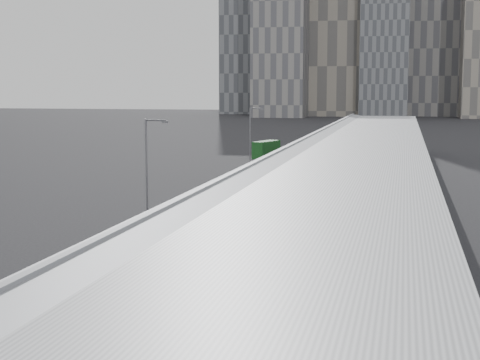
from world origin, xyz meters
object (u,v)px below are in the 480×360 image
(bus_5, at_px, (274,175))
(bus_7, at_px, (307,155))
(bus_2, at_px, (161,252))
(bus_4, at_px, (248,192))
(street_lamp_far, at_px, (251,135))
(suv, at_px, (291,150))
(bus_1, at_px, (69,317))
(street_lamp_near, at_px, (149,167))
(shipping_container, at_px, (266,149))
(bus_6, at_px, (300,163))
(bus_3, at_px, (221,212))

(bus_5, relative_size, bus_7, 1.01)
(bus_2, distance_m, bus_4, 27.77)
(street_lamp_far, bearing_deg, suv, 86.68)
(bus_1, distance_m, street_lamp_far, 75.92)
(bus_1, xyz_separation_m, bus_4, (-0.32, 41.68, 0.06))
(street_lamp_near, bearing_deg, street_lamp_far, 90.93)
(bus_4, distance_m, shipping_container, 55.15)
(bus_6, height_order, bus_7, bus_6)
(bus_3, relative_size, street_lamp_near, 1.33)
(bus_1, bearing_deg, bus_6, 84.48)
(shipping_container, bearing_deg, street_lamp_near, -70.89)
(bus_3, relative_size, bus_6, 0.91)
(bus_3, distance_m, suv, 73.87)
(bus_2, bearing_deg, bus_7, 87.92)
(bus_6, bearing_deg, bus_1, -87.12)
(shipping_container, bearing_deg, bus_7, -36.15)
(bus_2, distance_m, shipping_container, 82.71)
(bus_4, xyz_separation_m, street_lamp_near, (-6.00, -12.92, 3.77))
(bus_4, xyz_separation_m, street_lamp_far, (-6.75, 33.81, 3.65))
(bus_4, relative_size, bus_6, 1.00)
(suv, bearing_deg, bus_3, -71.66)
(bus_5, distance_m, suv, 46.90)
(bus_4, relative_size, street_lamp_near, 1.47)
(bus_4, relative_size, bus_7, 1.05)
(bus_6, bearing_deg, bus_7, 96.26)
(bus_6, relative_size, shipping_container, 2.06)
(bus_3, height_order, street_lamp_far, street_lamp_far)
(street_lamp_far, xyz_separation_m, shipping_container, (-1.60, 20.70, -3.88))
(bus_3, bearing_deg, suv, 93.55)
(bus_7, distance_m, street_lamp_far, 12.09)
(bus_5, distance_m, bus_7, 27.35)
(bus_2, distance_m, suv, 90.05)
(bus_3, bearing_deg, bus_6, 88.28)
(bus_1, distance_m, street_lamp_near, 29.70)
(bus_3, xyz_separation_m, suv, (-5.18, 73.68, -0.74))
(bus_7, distance_m, shipping_container, 14.54)
(bus_1, height_order, bus_7, bus_1)
(bus_2, relative_size, shipping_container, 1.98)
(street_lamp_far, relative_size, shipping_container, 1.37)
(bus_4, xyz_separation_m, shipping_container, (-8.35, 54.51, -0.23))
(street_lamp_far, bearing_deg, bus_7, 51.85)
(bus_3, height_order, bus_4, bus_4)
(bus_3, relative_size, shipping_container, 1.87)
(bus_6, bearing_deg, bus_3, -87.84)
(bus_3, distance_m, bus_7, 54.41)
(bus_2, height_order, bus_4, bus_4)
(street_lamp_far, bearing_deg, bus_4, -78.70)
(bus_3, relative_size, bus_7, 0.95)
(bus_2, height_order, shipping_container, bus_2)
(bus_6, xyz_separation_m, shipping_container, (-9.33, 24.28, -0.22))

